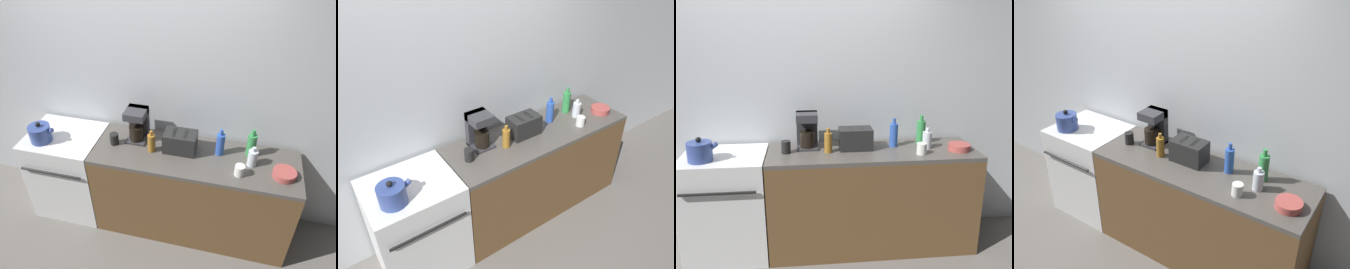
{
  "view_description": "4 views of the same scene",
  "coord_description": "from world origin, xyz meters",
  "views": [
    {
      "loc": [
        0.96,
        -1.91,
        2.82
      ],
      "look_at": [
        0.39,
        0.39,
        1.06
      ],
      "focal_mm": 35.0,
      "sensor_mm": 36.0,
      "label": 1
    },
    {
      "loc": [
        -1.09,
        -1.64,
        2.64
      ],
      "look_at": [
        0.28,
        0.3,
        1.04
      ],
      "focal_mm": 35.0,
      "sensor_mm": 36.0,
      "label": 2
    },
    {
      "loc": [
        0.08,
        -2.78,
        2.02
      ],
      "look_at": [
        0.41,
        0.32,
        1.08
      ],
      "focal_mm": 40.0,
      "sensor_mm": 36.0,
      "label": 3
    },
    {
      "loc": [
        1.95,
        -1.89,
        2.61
      ],
      "look_at": [
        0.41,
        0.4,
        1.13
      ],
      "focal_mm": 40.0,
      "sensor_mm": 36.0,
      "label": 4
    }
  ],
  "objects": [
    {
      "name": "ground_plane",
      "position": [
        0.0,
        0.0,
        0.0
      ],
      "size": [
        12.0,
        12.0,
        0.0
      ],
      "primitive_type": "plane",
      "color": "slate"
    },
    {
      "name": "wall_back",
      "position": [
        0.0,
        0.66,
        1.3
      ],
      "size": [
        8.0,
        0.05,
        2.6
      ],
      "color": "silver",
      "rests_on": "ground_plane"
    },
    {
      "name": "stove",
      "position": [
        -0.63,
        0.3,
        0.48
      ],
      "size": [
        0.71,
        0.64,
        0.93
      ],
      "color": "silver",
      "rests_on": "ground_plane"
    },
    {
      "name": "counter_block",
      "position": [
        0.66,
        0.3,
        0.47
      ],
      "size": [
        1.85,
        0.6,
        0.93
      ],
      "color": "brown",
      "rests_on": "ground_plane"
    },
    {
      "name": "kettle",
      "position": [
        -0.78,
        0.18,
        1.01
      ],
      "size": [
        0.25,
        0.2,
        0.2
      ],
      "color": "#33478C",
      "rests_on": "stove"
    },
    {
      "name": "toaster",
      "position": [
        0.51,
        0.35,
        1.03
      ],
      "size": [
        0.29,
        0.19,
        0.19
      ],
      "color": "black",
      "rests_on": "counter_block"
    },
    {
      "name": "coffee_maker",
      "position": [
        0.09,
        0.44,
        1.1
      ],
      "size": [
        0.19,
        0.2,
        0.32
      ],
      "color": "#333338",
      "rests_on": "counter_block"
    },
    {
      "name": "bottle_blue",
      "position": [
        0.86,
        0.39,
        1.04
      ],
      "size": [
        0.07,
        0.07,
        0.26
      ],
      "color": "#2D56B7",
      "rests_on": "counter_block"
    },
    {
      "name": "bottle_green",
      "position": [
        1.13,
        0.44,
        1.05
      ],
      "size": [
        0.08,
        0.08,
        0.27
      ],
      "color": "#338C47",
      "rests_on": "counter_block"
    },
    {
      "name": "bottle_clear",
      "position": [
        1.15,
        0.3,
        1.01
      ],
      "size": [
        0.08,
        0.08,
        0.19
      ],
      "color": "silver",
      "rests_on": "counter_block"
    },
    {
      "name": "bottle_amber",
      "position": [
        0.26,
        0.28,
        1.02
      ],
      "size": [
        0.07,
        0.07,
        0.22
      ],
      "color": "#9E6B23",
      "rests_on": "counter_block"
    },
    {
      "name": "cup_white",
      "position": [
        1.06,
        0.15,
        0.98
      ],
      "size": [
        0.08,
        0.08,
        0.1
      ],
      "color": "white",
      "rests_on": "counter_block"
    },
    {
      "name": "cup_black",
      "position": [
        -0.1,
        0.3,
        0.99
      ],
      "size": [
        0.08,
        0.08,
        0.11
      ],
      "color": "black",
      "rests_on": "counter_block"
    },
    {
      "name": "bowl",
      "position": [
        1.42,
        0.22,
        0.96
      ],
      "size": [
        0.19,
        0.19,
        0.06
      ],
      "color": "#B24C47",
      "rests_on": "counter_block"
    }
  ]
}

